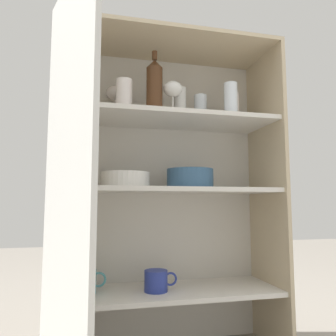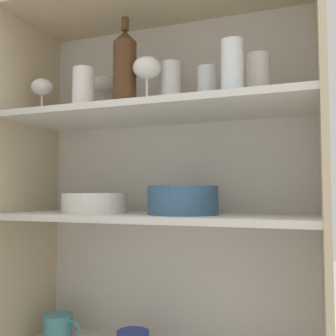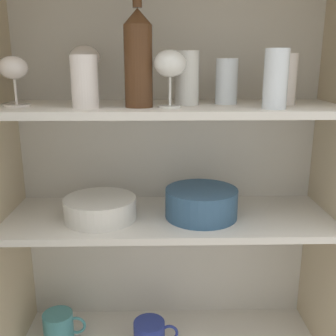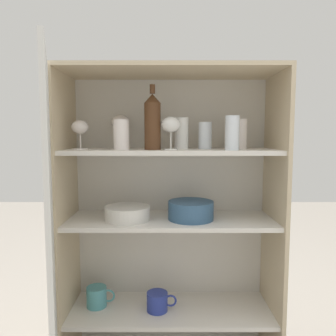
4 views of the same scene
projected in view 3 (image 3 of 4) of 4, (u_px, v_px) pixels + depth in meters
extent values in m
cube|color=silver|center=(168.00, 204.00, 1.33)|extent=(0.98, 0.02, 1.38)
cube|color=#CCB793|center=(6.00, 226.00, 1.16)|extent=(0.02, 0.36, 1.38)
cube|color=#CCB793|center=(329.00, 223.00, 1.18)|extent=(0.02, 0.36, 1.38)
cube|color=silver|center=(169.00, 218.00, 1.16)|extent=(0.95, 0.32, 0.02)
cube|color=silver|center=(169.00, 109.00, 1.08)|extent=(0.95, 0.32, 0.02)
cylinder|color=white|center=(276.00, 79.00, 0.97)|extent=(0.06, 0.06, 0.15)
cylinder|color=white|center=(227.00, 81.00, 1.09)|extent=(0.06, 0.06, 0.12)
cylinder|color=silver|center=(85.00, 82.00, 0.98)|extent=(0.07, 0.07, 0.13)
cylinder|color=white|center=(187.00, 78.00, 1.06)|extent=(0.07, 0.07, 0.14)
cylinder|color=silver|center=(284.00, 79.00, 1.07)|extent=(0.07, 0.07, 0.14)
cylinder|color=white|center=(171.00, 107.00, 1.01)|extent=(0.06, 0.06, 0.01)
cylinder|color=white|center=(171.00, 91.00, 1.00)|extent=(0.01, 0.01, 0.07)
ellipsoid|color=white|center=(171.00, 63.00, 0.98)|extent=(0.08, 0.08, 0.07)
cylinder|color=silver|center=(17.00, 105.00, 1.03)|extent=(0.07, 0.07, 0.01)
cylinder|color=silver|center=(16.00, 92.00, 1.03)|extent=(0.01, 0.01, 0.06)
ellipsoid|color=silver|center=(13.00, 67.00, 1.01)|extent=(0.07, 0.07, 0.06)
cylinder|color=silver|center=(87.00, 101.00, 1.16)|extent=(0.07, 0.07, 0.01)
cylinder|color=silver|center=(86.00, 85.00, 1.14)|extent=(0.01, 0.01, 0.08)
ellipsoid|color=silver|center=(85.00, 58.00, 1.12)|extent=(0.09, 0.09, 0.07)
cylinder|color=#4C2D19|center=(138.00, 67.00, 1.00)|extent=(0.07, 0.07, 0.20)
cone|color=#4C2D19|center=(137.00, 16.00, 0.96)|extent=(0.07, 0.07, 0.04)
cylinder|color=silver|center=(101.00, 217.00, 1.13)|extent=(0.21, 0.21, 0.01)
cylinder|color=silver|center=(101.00, 214.00, 1.13)|extent=(0.21, 0.21, 0.01)
cylinder|color=silver|center=(100.00, 211.00, 1.13)|extent=(0.21, 0.21, 0.01)
cylinder|color=silver|center=(100.00, 208.00, 1.12)|extent=(0.21, 0.21, 0.01)
cylinder|color=silver|center=(100.00, 205.00, 1.12)|extent=(0.21, 0.21, 0.01)
cylinder|color=silver|center=(100.00, 202.00, 1.12)|extent=(0.21, 0.21, 0.01)
cylinder|color=silver|center=(100.00, 199.00, 1.12)|extent=(0.21, 0.21, 0.01)
cylinder|color=#33567A|center=(201.00, 203.00, 1.14)|extent=(0.21, 0.21, 0.08)
torus|color=#33567A|center=(202.00, 190.00, 1.13)|extent=(0.20, 0.20, 0.01)
cylinder|color=#283893|center=(149.00, 334.00, 1.24)|extent=(0.10, 0.10, 0.09)
torus|color=#283893|center=(168.00, 333.00, 1.24)|extent=(0.06, 0.01, 0.06)
cylinder|color=teal|center=(58.00, 327.00, 1.27)|extent=(0.10, 0.10, 0.10)
torus|color=teal|center=(76.00, 325.00, 1.27)|extent=(0.06, 0.01, 0.06)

